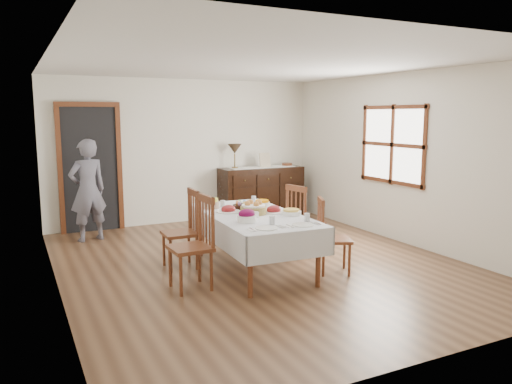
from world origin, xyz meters
name	(u,v)px	position (x,y,z in m)	size (l,w,h in m)	color
ground	(259,263)	(0.00, 0.00, 0.00)	(6.00, 6.00, 0.00)	brown
room_shell	(236,139)	(-0.15, 0.42, 1.64)	(5.02, 6.02, 2.65)	silver
dining_table	(253,221)	(-0.19, -0.21, 0.64)	(1.17, 2.15, 0.73)	silver
chair_left_near	(195,242)	(-1.09, -0.54, 0.54)	(0.46, 0.46, 1.07)	#5F2E19
chair_left_far	(184,228)	(-0.95, 0.29, 0.51)	(0.43, 0.43, 1.02)	#5F2E19
chair_right_near	(331,235)	(0.62, -0.74, 0.48)	(0.53, 0.53, 0.95)	#5F2E19
chair_right_far	(303,219)	(0.74, 0.11, 0.51)	(0.50, 0.50, 1.00)	#5F2E19
sideboard	(261,192)	(1.41, 2.72, 0.49)	(1.61, 0.58, 0.97)	black
person	(88,187)	(-1.85, 2.28, 0.85)	(0.53, 0.34, 1.71)	slate
bread_basket	(253,209)	(-0.19, -0.21, 0.79)	(0.33, 0.33, 0.18)	olive
egg_basket	(243,206)	(-0.15, 0.18, 0.76)	(0.28, 0.28, 0.11)	black
ham_platter_a	(228,210)	(-0.42, 0.05, 0.75)	(0.32, 0.32, 0.11)	white
ham_platter_b	(274,210)	(0.09, -0.24, 0.75)	(0.32, 0.32, 0.11)	white
beet_bowl	(247,216)	(-0.46, -0.59, 0.79)	(0.23, 0.23, 0.15)	white
carrot_bowl	(262,203)	(0.14, 0.19, 0.77)	(0.21, 0.21, 0.09)	white
pineapple_bowl	(211,204)	(-0.53, 0.39, 0.79)	(0.23, 0.23, 0.14)	tan
casserole_dish	(291,212)	(0.21, -0.47, 0.76)	(0.25, 0.25, 0.07)	white
butter_dish	(252,215)	(-0.30, -0.40, 0.76)	(0.14, 0.10, 0.07)	white
setting_left	(268,225)	(-0.37, -0.96, 0.75)	(0.42, 0.31, 0.10)	white
setting_right	(304,222)	(0.07, -0.99, 0.75)	(0.42, 0.31, 0.10)	white
glass_far_a	(223,204)	(-0.35, 0.42, 0.77)	(0.07, 0.07, 0.09)	silver
glass_far_b	(254,200)	(0.16, 0.50, 0.78)	(0.06, 0.06, 0.10)	silver
runner	(262,167)	(1.42, 2.72, 0.97)	(1.30, 0.35, 0.01)	white
table_lamp	(235,150)	(0.87, 2.75, 1.32)	(0.26, 0.26, 0.46)	brown
picture_frame	(265,160)	(1.45, 2.66, 1.11)	(0.22, 0.08, 0.28)	tan
deco_bowl	(287,164)	(1.98, 2.73, 1.00)	(0.20, 0.20, 0.06)	#5F2E19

